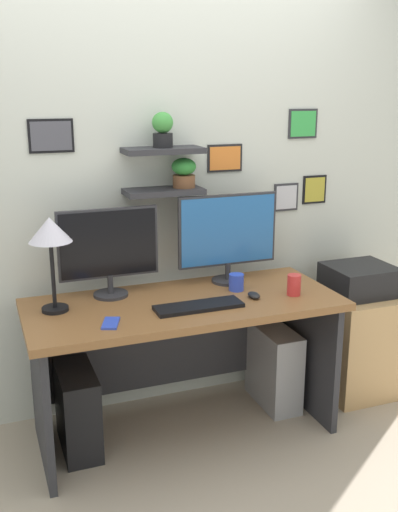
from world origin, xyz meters
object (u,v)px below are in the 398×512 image
Objects in this scene: water_cup at (294,285)px; drawer_cabinet at (355,341)px; desk_lamp at (50,236)px; computer_tower_right at (274,366)px; keyboard at (199,306)px; desk at (181,335)px; cell_phone at (111,323)px; coffee_mug at (236,282)px; computer_tower_left at (78,410)px; monitor_right at (228,234)px; computer_mouse at (254,295)px; monitor_left at (109,249)px; printer at (360,280)px.

water_cup reaches higher than drawer_cabinet.
desk_lamp is 1.00× the size of computer_tower_right.
keyboard is 0.79m from desk_lamp.
keyboard is at bearing -17.83° from desk_lamp.
desk is 11.46× the size of cell_phone.
coffee_mug reaches higher than computer_tower_right.
drawer_cabinet is 1.43× the size of computer_tower_left.
monitor_right is at bearing 7.48° from desk_lamp.
computer_mouse is 0.78m from cell_phone.
monitor_left is 5.78× the size of coffee_mug.
printer reaches higher than cell_phone.
computer_tower_left is at bearing -169.40° from monitor_right.
coffee_mug is at bearing -13.62° from monitor_left.
coffee_mug reaches higher than keyboard.
printer reaches higher than computer_mouse.
monitor_right is 0.89m from cell_phone.
coffee_mug is 0.19× the size of computer_tower_right.
monitor_right is at bearing 171.75° from drawer_cabinet.
keyboard is 4.89× the size of coffee_mug.
keyboard is at bearing -179.07° from water_cup.
monitor_left is 0.84m from computer_tower_left.
computer_mouse is 0.21× the size of computer_tower_left.
desk is 1.15m from printer.
computer_tower_left is (-0.14, 0.22, -0.54)m from cell_phone.
water_cup is at bearing 0.93° from keyboard.
monitor_left is at bearing 175.46° from drawer_cabinet.
coffee_mug is (-0.01, -0.16, -0.23)m from monitor_right.
desk_lamp is 1.01m from coffee_mug.
desk is 0.41m from coffee_mug.
computer_mouse is at bearing -23.83° from monitor_left.
monitor_left reaches higher than computer_tower_right.
computer_tower_right is (0.24, 0.19, -0.53)m from computer_mouse.
printer is (1.77, 0.01, -0.42)m from desk_lamp.
desk is 4.22× the size of printer.
cell_phone is at bearing -169.99° from drawer_cabinet.
coffee_mug is at bearing 0.64° from computer_tower_left.
cell_phone is at bearing -152.49° from monitor_right.
computer_tower_right is (0.27, 0.05, -0.56)m from coffee_mug.
monitor_left reaches higher than printer.
water_cup is (0.24, -0.33, -0.22)m from monitor_right.
monitor_left reaches higher than computer_tower_left.
computer_mouse is 1.07m from desk_lamp.
keyboard is (0.36, -0.34, -0.24)m from monitor_left.
drawer_cabinet is at bearing -90.00° from printer.
water_cup is at bearing 23.84° from cell_phone.
monitor_right reaches higher than coffee_mug.
desk is 14.58× the size of water_cup.
cell_phone is at bearing -151.41° from desk.
monitor_right is at bearing 93.73° from computer_mouse.
desk_lamp reaches higher than computer_tower_right.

